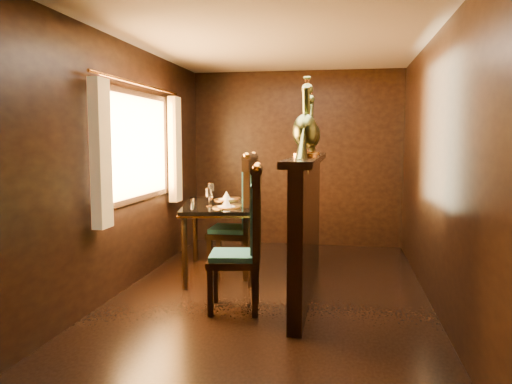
% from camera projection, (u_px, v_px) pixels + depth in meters
% --- Properties ---
extents(ground, '(5.00, 5.00, 0.00)m').
position_uv_depth(ground, '(271.00, 296.00, 4.88)').
color(ground, black).
rests_on(ground, ground).
extents(room_shell, '(3.04, 5.04, 2.52)m').
position_uv_depth(room_shell, '(263.00, 133.00, 4.75)').
color(room_shell, black).
rests_on(room_shell, ground).
extents(partition, '(0.26, 2.70, 1.36)m').
position_uv_depth(partition, '(307.00, 220.00, 5.04)').
color(partition, black).
rests_on(partition, ground).
extents(dining_table, '(1.08, 1.49, 1.00)m').
position_uv_depth(dining_table, '(220.00, 210.00, 5.67)').
color(dining_table, black).
rests_on(dining_table, ground).
extents(chair_left, '(0.53, 0.56, 1.32)m').
position_uv_depth(chair_left, '(248.00, 234.00, 4.42)').
color(chair_left, black).
rests_on(chair_left, ground).
extents(chair_right, '(0.50, 0.55, 1.39)m').
position_uv_depth(chair_right, '(243.00, 212.00, 5.56)').
color(chair_right, black).
rests_on(chair_right, ground).
extents(peacock_left, '(0.24, 0.64, 0.76)m').
position_uv_depth(peacock_left, '(305.00, 116.00, 4.55)').
color(peacock_left, '#1A4F33').
rests_on(peacock_left, partition).
extents(peacock_right, '(0.21, 0.57, 0.68)m').
position_uv_depth(peacock_right, '(311.00, 123.00, 5.29)').
color(peacock_right, '#1A4F33').
rests_on(peacock_right, partition).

